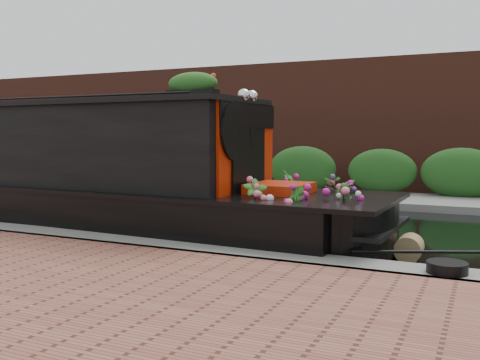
% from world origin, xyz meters
% --- Properties ---
extents(ground, '(80.00, 80.00, 0.00)m').
position_xyz_m(ground, '(0.00, 0.00, 0.00)').
color(ground, black).
rests_on(ground, ground).
extents(near_bank_coping, '(40.00, 0.60, 0.50)m').
position_xyz_m(near_bank_coping, '(0.00, -3.30, 0.00)').
color(near_bank_coping, slate).
rests_on(near_bank_coping, ground).
extents(far_bank_path, '(40.00, 2.40, 0.34)m').
position_xyz_m(far_bank_path, '(0.00, 4.20, 0.00)').
color(far_bank_path, slate).
rests_on(far_bank_path, ground).
extents(far_hedge, '(40.00, 1.10, 2.80)m').
position_xyz_m(far_hedge, '(0.00, 5.10, 0.00)').
color(far_hedge, '#1F4D19').
rests_on(far_hedge, ground).
extents(far_brick_wall, '(40.00, 1.00, 8.00)m').
position_xyz_m(far_brick_wall, '(0.00, 7.20, 0.00)').
color(far_brick_wall, '#56291D').
rests_on(far_brick_wall, ground).
extents(narrowboat, '(12.74, 2.69, 2.97)m').
position_xyz_m(narrowboat, '(-2.78, -1.86, 0.88)').
color(narrowboat, black).
rests_on(narrowboat, ground).
extents(rope_fender, '(0.36, 0.42, 0.36)m').
position_xyz_m(rope_fender, '(4.03, -1.86, 0.18)').
color(rope_fender, olive).
rests_on(rope_fender, ground).
extents(coiled_mooring_rope, '(0.43, 0.43, 0.12)m').
position_xyz_m(coiled_mooring_rope, '(4.61, -3.33, 0.31)').
color(coiled_mooring_rope, black).
rests_on(coiled_mooring_rope, near_bank_coping).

